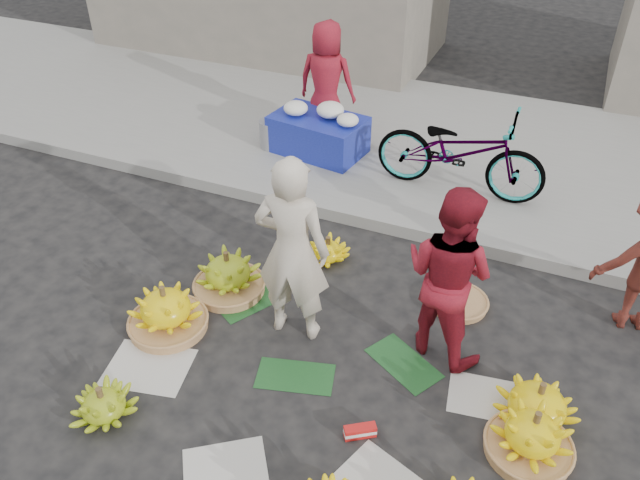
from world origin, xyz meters
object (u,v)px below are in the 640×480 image
at_px(vendor_cream, 292,251).
at_px(flower_table, 319,132).
at_px(banana_bunch_4, 532,436).
at_px(banana_bunch_0, 166,310).
at_px(bicycle, 461,151).

distance_m(vendor_cream, flower_table, 3.27).
distance_m(banana_bunch_4, flower_table, 4.81).
bearing_deg(banana_bunch_0, vendor_cream, 22.38).
bearing_deg(bicycle, flower_table, 82.42).
relative_size(banana_bunch_4, vendor_cream, 0.40).
bearing_deg(flower_table, bicycle, 0.64).
distance_m(vendor_cream, bicycle, 2.92).
height_order(flower_table, bicycle, bicycle).
bearing_deg(banana_bunch_0, bicycle, 59.56).
bearing_deg(flower_table, banana_bunch_0, -81.59).
bearing_deg(bicycle, banana_bunch_4, -157.80).
distance_m(banana_bunch_4, vendor_cream, 2.32).
relative_size(banana_bunch_0, vendor_cream, 0.45).
xyz_separation_m(banana_bunch_0, bicycle, (1.90, 3.23, 0.43)).
relative_size(vendor_cream, flower_table, 1.40).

